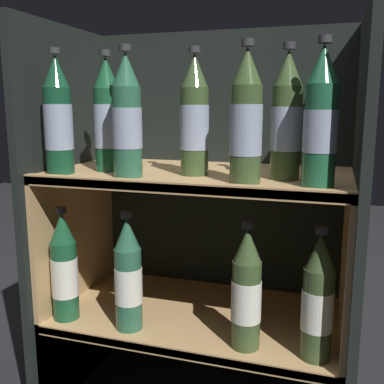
{
  "coord_description": "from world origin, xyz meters",
  "views": [
    {
      "loc": [
        0.31,
        -0.85,
        0.79
      ],
      "look_at": [
        0.0,
        0.14,
        0.6
      ],
      "focal_mm": 42.0,
      "sensor_mm": 36.0,
      "label": 1
    }
  ],
  "objects": [
    {
      "name": "bottle_upper_front_2",
      "position": [
        0.14,
        0.06,
        0.77
      ],
      "size": [
        0.07,
        0.07,
        0.29
      ],
      "color": "#384C28",
      "rests_on": "shelf_upper"
    },
    {
      "name": "fridge_side_left",
      "position": [
        -0.37,
        0.2,
        0.5
      ],
      "size": [
        0.02,
        0.43,
        1.0
      ],
      "primitive_type": "cube",
      "color": "black",
      "rests_on": "ground_plane"
    },
    {
      "name": "bottle_lower_front_0",
      "position": [
        -0.31,
        0.06,
        0.4
      ],
      "size": [
        0.07,
        0.07,
        0.29
      ],
      "color": "#194C2D",
      "rests_on": "shelf_lower"
    },
    {
      "name": "bottle_upper_front_3",
      "position": [
        0.29,
        0.06,
        0.77
      ],
      "size": [
        0.07,
        0.07,
        0.29
      ],
      "color": "#1E5638",
      "rests_on": "shelf_upper"
    },
    {
      "name": "shelf_lower",
      "position": [
        0.0,
        0.19,
        0.22
      ],
      "size": [
        0.72,
        0.39,
        0.27
      ],
      "color": "tan",
      "rests_on": "ground_plane"
    },
    {
      "name": "fridge_back_wall",
      "position": [
        0.0,
        0.4,
        0.5
      ],
      "size": [
        0.76,
        0.02,
        1.0
      ],
      "primitive_type": "cube",
      "color": "black",
      "rests_on": "ground_plane"
    },
    {
      "name": "bottle_upper_front_1",
      "position": [
        -0.13,
        0.06,
        0.77
      ],
      "size": [
        0.07,
        0.07,
        0.29
      ],
      "color": "#285B42",
      "rests_on": "shelf_upper"
    },
    {
      "name": "bottle_lower_front_1",
      "position": [
        -0.13,
        0.06,
        0.4
      ],
      "size": [
        0.07,
        0.07,
        0.29
      ],
      "color": "#285B42",
      "rests_on": "shelf_lower"
    },
    {
      "name": "bottle_lower_front_3",
      "position": [
        0.3,
        0.06,
        0.4
      ],
      "size": [
        0.07,
        0.07,
        0.29
      ],
      "color": "#384C28",
      "rests_on": "shelf_lower"
    },
    {
      "name": "fridge_side_right",
      "position": [
        0.37,
        0.2,
        0.5
      ],
      "size": [
        0.02,
        0.43,
        1.0
      ],
      "primitive_type": "cube",
      "color": "black",
      "rests_on": "ground_plane"
    },
    {
      "name": "bottle_upper_front_0",
      "position": [
        -0.3,
        0.06,
        0.77
      ],
      "size": [
        0.07,
        0.07,
        0.29
      ],
      "color": "#144228",
      "rests_on": "shelf_upper"
    },
    {
      "name": "bottle_upper_back_0",
      "position": [
        -0.22,
        0.14,
        0.77
      ],
      "size": [
        0.07,
        0.07,
        0.29
      ],
      "color": "#194C2D",
      "rests_on": "shelf_upper"
    },
    {
      "name": "bottle_lower_front_2",
      "position": [
        0.15,
        0.06,
        0.4
      ],
      "size": [
        0.07,
        0.07,
        0.29
      ],
      "color": "#384C28",
      "rests_on": "shelf_lower"
    },
    {
      "name": "bottle_upper_back_1",
      "position": [
        0.01,
        0.14,
        0.77
      ],
      "size": [
        0.07,
        0.07,
        0.29
      ],
      "color": "#384C28",
      "rests_on": "shelf_upper"
    },
    {
      "name": "bottle_upper_back_2",
      "position": [
        0.21,
        0.14,
        0.77
      ],
      "size": [
        0.07,
        0.07,
        0.29
      ],
      "color": "#384C28",
      "rests_on": "shelf_upper"
    },
    {
      "name": "shelf_upper",
      "position": [
        0.0,
        0.19,
        0.47
      ],
      "size": [
        0.72,
        0.39,
        0.64
      ],
      "color": "tan",
      "rests_on": "ground_plane"
    }
  ]
}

